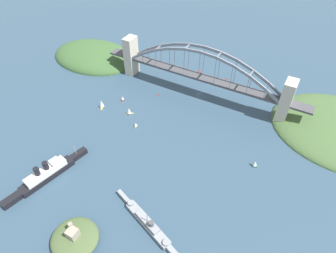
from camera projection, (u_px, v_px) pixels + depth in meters
name	position (u px, v px, depth m)	size (l,w,h in m)	color
ground_plane	(199.00, 94.00, 373.52)	(1400.00, 1400.00, 0.00)	#334C60
harbor_arch_bridge	(201.00, 75.00, 354.78)	(263.18, 18.67, 63.22)	beige
headland_east_shore	(96.00, 57.00, 440.91)	(129.98, 92.71, 31.65)	#3D6033
ocean_liner	(46.00, 174.00, 272.72)	(24.52, 87.51, 19.73)	black
naval_cruiser	(148.00, 224.00, 238.64)	(80.13, 31.71, 17.08)	gray
fort_island_mid_harbor	(75.00, 238.00, 227.71)	(37.47, 36.56, 17.49)	#4C6038
seaplane_taxiing_near_bridge	(225.00, 81.00, 391.22)	(12.01, 7.34, 4.74)	#B7B7B2
seaplane_second_in_formation	(198.00, 73.00, 405.82)	(7.63, 11.77, 4.81)	#B7B7B2
small_boat_0	(129.00, 111.00, 341.87)	(8.20, 6.88, 9.45)	gold
small_boat_1	(101.00, 104.00, 350.30)	(7.94, 9.94, 11.35)	gold
small_boat_2	(122.00, 98.00, 361.88)	(4.28, 6.30, 6.43)	#B2231E
small_boat_3	(136.00, 125.00, 326.25)	(3.95, 6.29, 6.36)	gold
small_boat_4	(255.00, 164.00, 284.60)	(7.74, 4.57, 7.46)	#2D6B3D
channel_marker_buoy	(159.00, 94.00, 370.92)	(2.20, 2.20, 2.75)	red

